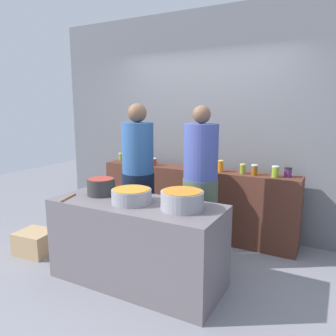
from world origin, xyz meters
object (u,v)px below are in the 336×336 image
preserve_jar_3 (153,162)px  wooden_spoon (68,197)px  preserve_jar_7 (254,170)px  preserve_jar_8 (275,172)px  cooking_pot_center (132,196)px  preserve_jar_6 (243,169)px  preserve_jar_9 (288,172)px  bread_crate (35,242)px  preserve_jar_5 (220,166)px  cooking_pot_left (101,187)px  preserve_jar_1 (132,158)px  cook_in_cap (200,195)px  cook_with_tongs (138,186)px  preserve_jar_4 (211,165)px  preserve_jar_0 (122,157)px  preserve_jar_2 (147,159)px  cooking_pot_right (182,200)px

preserve_jar_3 → wooden_spoon: bearing=-92.8°
preserve_jar_7 → preserve_jar_8: (0.24, -0.01, 0.00)m
cooking_pot_center → preserve_jar_6: bearing=64.0°
preserve_jar_9 → bread_crate: 3.10m
preserve_jar_5 → preserve_jar_3: bearing=-178.9°
preserve_jar_5 → cooking_pot_left: (-0.84, -1.30, -0.09)m
preserve_jar_5 → preserve_jar_6: size_ratio=1.19×
preserve_jar_9 → bread_crate: preserve_jar_9 is taller
preserve_jar_1 → preserve_jar_9: 2.22m
cooking_pot_left → cook_in_cap: (0.87, 0.60, -0.12)m
cooking_pot_center → preserve_jar_5: bearing=74.1°
cook_with_tongs → bread_crate: size_ratio=4.29×
preserve_jar_4 → cook_in_cap: bearing=-76.8°
preserve_jar_7 → preserve_jar_5: bearing=179.4°
preserve_jar_3 → preserve_jar_6: 1.26m
preserve_jar_4 → preserve_jar_9: 0.96m
preserve_jar_0 → preserve_jar_4: size_ratio=1.05×
preserve_jar_8 → cook_with_tongs: bearing=-153.5°
preserve_jar_1 → preserve_jar_2: bearing=-1.0°
preserve_jar_5 → bread_crate: bearing=-141.7°
preserve_jar_0 → preserve_jar_6: 1.90m
cooking_pot_left → bread_crate: (-0.94, -0.11, -0.77)m
wooden_spoon → preserve_jar_4: bearing=61.4°
preserve_jar_6 → preserve_jar_8: (0.39, -0.02, 0.01)m
preserve_jar_1 → preserve_jar_5: size_ratio=0.80×
preserve_jar_1 → preserve_jar_8: preserve_jar_8 is taller
preserve_jar_9 → wooden_spoon: (-1.85, -1.63, -0.15)m
bread_crate → preserve_jar_6: bearing=34.5°
preserve_jar_1 → preserve_jar_0: bearing=177.4°
cooking_pot_left → cook_in_cap: 1.06m
preserve_jar_7 → preserve_jar_9: bearing=10.6°
preserve_jar_8 → cook_with_tongs: size_ratio=0.07×
preserve_jar_6 → cooking_pot_right: (-0.17, -1.35, -0.07)m
cook_in_cap → cooking_pot_right: bearing=-81.9°
preserve_jar_7 → preserve_jar_4: bearing=172.5°
cooking_pot_left → bread_crate: cooking_pot_left is taller
preserve_jar_6 → cook_in_cap: 0.78m
preserve_jar_5 → cook_in_cap: (0.03, -0.70, -0.20)m
preserve_jar_8 → cooking_pot_right: 1.44m
preserve_jar_7 → preserve_jar_8: bearing=-1.4°
cooking_pot_left → wooden_spoon: (-0.21, -0.26, -0.08)m
preserve_jar_7 → cook_in_cap: size_ratio=0.07×
preserve_jar_2 → preserve_jar_5: size_ratio=0.74×
preserve_jar_6 → preserve_jar_8: bearing=-3.1°
cooking_pot_center → wooden_spoon: 0.68m
cooking_pot_right → preserve_jar_4: bearing=101.0°
bread_crate → cooking_pot_left: bearing=6.7°
preserve_jar_5 → cooking_pot_left: size_ratio=0.50×
preserve_jar_2 → preserve_jar_5: 1.15m
cooking_pot_center → cook_with_tongs: (-0.36, 0.66, -0.09)m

